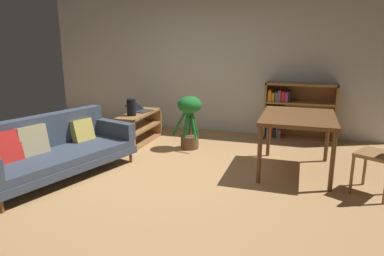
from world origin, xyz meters
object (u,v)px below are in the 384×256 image
potted_floor_plant (190,116)px  fabric_couch (52,149)px  media_console (140,127)px  open_laptop (140,110)px  dining_chair_near (384,153)px  dining_table (298,121)px  desk_speaker (131,107)px  bookshelf (294,111)px

potted_floor_plant → fabric_couch: bearing=-127.9°
media_console → potted_floor_plant: potted_floor_plant is taller
open_laptop → potted_floor_plant: size_ratio=0.55×
dining_chair_near → dining_table: bearing=151.3°
dining_table → dining_chair_near: 1.12m
media_console → dining_chair_near: (3.67, -1.19, 0.25)m
dining_table → fabric_couch: bearing=-159.3°
fabric_couch → desk_speaker: desk_speaker is taller
media_console → potted_floor_plant: (0.97, -0.08, 0.28)m
fabric_couch → potted_floor_plant: 2.22m
open_laptop → dining_chair_near: (3.71, -1.32, -0.04)m
fabric_couch → potted_floor_plant: bearing=52.1°
media_console → open_laptop: bearing=108.1°
open_laptop → potted_floor_plant: bearing=-11.6°
desk_speaker → dining_table: size_ratio=0.23×
open_laptop → desk_speaker: 0.41m
open_laptop → desk_speaker: (0.03, -0.39, 0.11)m
media_console → bookshelf: (2.60, 1.09, 0.25)m
media_console → open_laptop: open_laptop is taller
media_console → dining_chair_near: 3.86m
potted_floor_plant → dining_chair_near: 2.92m
dining_chair_near → open_laptop: bearing=160.5°
dining_table → bookshelf: size_ratio=1.00×
dining_chair_near → bookshelf: bookshelf is taller
desk_speaker → bookshelf: bearing=27.3°
fabric_couch → dining_chair_near: (4.06, 0.63, 0.16)m
bookshelf → potted_floor_plant: bearing=-144.5°
potted_floor_plant → dining_table: potted_floor_plant is taller
open_laptop → potted_floor_plant: potted_floor_plant is taller
dining_table → bookshelf: bookshelf is taller
open_laptop → dining_chair_near: bearing=-19.5°
media_console → dining_table: 2.81m
bookshelf → media_console: bearing=-157.3°
media_console → desk_speaker: bearing=-92.8°
dining_table → dining_chair_near: (0.97, -0.53, -0.19)m
bookshelf → fabric_couch: bearing=-135.8°
desk_speaker → bookshelf: bookshelf is taller
media_console → potted_floor_plant: size_ratio=1.29×
potted_floor_plant → bookshelf: bearing=35.5°
fabric_couch → dining_table: bearing=20.7°
fabric_couch → bookshelf: (3.00, 2.91, 0.15)m
open_laptop → desk_speaker: bearing=-85.5°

